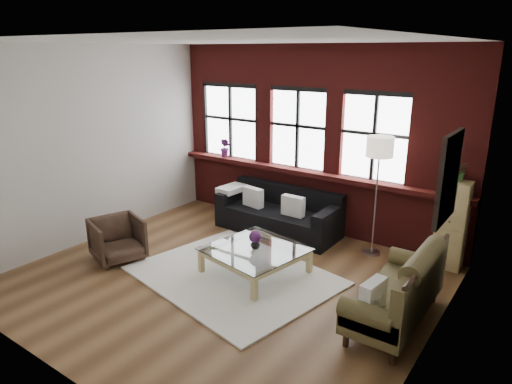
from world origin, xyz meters
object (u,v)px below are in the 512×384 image
Objects in this scene: dark_sofa at (278,211)px; armchair at (117,239)px; vintage_settee at (396,287)px; drawer_chest at (452,224)px; floor_lamp at (376,193)px; coffee_table at (255,261)px; vase at (255,244)px.

armchair is at bearing -120.41° from dark_sofa.
drawer_chest is (0.15, 1.93, 0.19)m from vintage_settee.
floor_lamp reaches higher than armchair.
coffee_table is (1.99, 0.83, -0.14)m from armchair.
vase is 2.05m from floor_lamp.
vintage_settee is 2.00m from floor_lamp.
dark_sofa is 2.83m from drawer_chest.
vintage_settee is 12.10× the size of vase.
dark_sofa is at bearing 111.34° from vase.
armchair is 4.02m from floor_lamp.
floor_lamp is at bearing -32.29° from armchair.
drawer_chest is at bearing 13.29° from floor_lamp.
dark_sofa reaches higher than armchair.
dark_sofa is at bearing -11.13° from armchair.
floor_lamp is (1.11, 1.63, 0.55)m from vase.
drawer_chest reaches higher than armchair.
vase is 0.07× the size of floor_lamp.
armchair is at bearing -169.02° from vintage_settee.
vintage_settee is at bearing -60.87° from floor_lamp.
vintage_settee is 2.41× the size of armchair.
drawer_chest is at bearing 40.66° from vase.
dark_sofa is 1.24× the size of vintage_settee.
dark_sofa is 1.66m from coffee_table.
armchair is 5.02× the size of vase.
drawer_chest is 0.65× the size of floor_lamp.
drawer_chest is 1.17m from floor_lamp.
floor_lamp is at bearing 119.13° from vintage_settee.
vase is 0.11× the size of drawer_chest.
vintage_settee is 1.33× the size of drawer_chest.
drawer_chest reaches higher than vase.
vintage_settee is at bearing -1.34° from coffee_table.
vase is at bearing -68.66° from dark_sofa.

